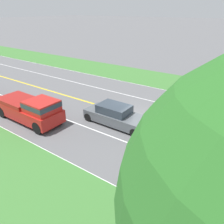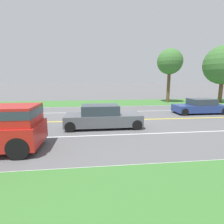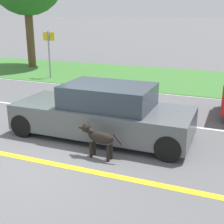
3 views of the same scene
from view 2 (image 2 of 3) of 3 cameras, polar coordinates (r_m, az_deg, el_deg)
ground_plane at (r=12.94m, az=-0.12°, el=-2.71°), size 400.00×400.00×0.00m
centre_divider_line at (r=12.94m, az=-0.12°, el=-2.70°), size 0.18×160.00×0.01m
lane_edge_line_right at (r=6.42m, az=7.37°, el=-16.89°), size 0.14×160.00×0.01m
lane_edge_line_left at (r=19.80m, az=-2.44°, el=1.87°), size 0.14×160.00×0.01m
lane_dash_same_dir at (r=9.60m, az=2.29°, el=-7.40°), size 0.10×160.00×0.01m
lane_dash_oncoming at (r=16.35m, az=-1.53°, el=0.07°), size 0.10×160.00×0.01m
grass_verge_left at (r=22.76m, az=-3.01°, el=3.01°), size 6.00×160.00×0.03m
ego_car at (r=10.90m, az=-3.10°, el=-1.69°), size 1.81×4.70×1.43m
dog at (r=12.10m, az=-5.26°, el=-1.24°), size 0.30×1.13×0.80m
oncoming_car at (r=17.37m, az=26.74°, el=1.59°), size 1.85×4.42×1.32m
roadside_tree_left_near at (r=24.37m, az=18.36°, el=15.22°), size 3.22×3.22×6.88m
roadside_tree_left_far at (r=27.01m, az=32.63°, el=12.80°), size 4.90×4.90×7.29m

